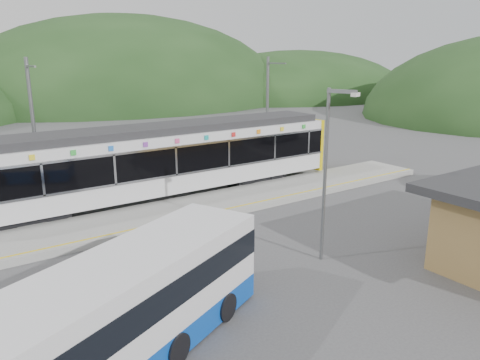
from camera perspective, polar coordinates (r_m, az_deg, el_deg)
ground at (r=20.17m, az=2.69°, el=-5.57°), size 120.00×120.00×0.00m
hills at (r=27.82m, az=6.14°, el=0.16°), size 146.00×149.00×26.00m
platform at (r=22.67m, az=-2.41°, el=-2.81°), size 26.00×3.20×0.30m
yellow_line at (r=21.59m, az=-0.55°, el=-3.29°), size 26.00×0.10×0.01m
train at (r=23.48m, az=-10.50°, el=2.41°), size 20.44×3.01×3.74m
catenary_mast_west at (r=24.16m, az=-23.80°, el=5.57°), size 0.18×1.80×7.00m
catenary_mast_east at (r=30.14m, az=3.39°, el=8.43°), size 0.18×1.80×7.00m
bus at (r=11.21m, az=-16.00°, el=-16.82°), size 9.67×6.05×2.62m
lamp_post at (r=16.03m, az=10.71°, el=2.24°), size 0.46×1.11×6.05m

